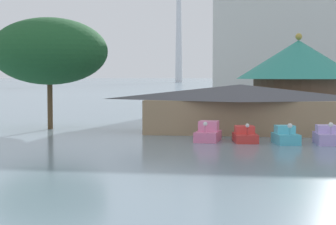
# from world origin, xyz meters

# --- Properties ---
(pedal_boat_pink) EXTENTS (1.88, 3.09, 1.54)m
(pedal_boat_pink) POSITION_xyz_m (6.79, 29.61, 0.58)
(pedal_boat_pink) COLOR pink
(pedal_boat_pink) RESTS_ON ground
(pedal_boat_red) EXTENTS (2.03, 3.12, 1.45)m
(pedal_boat_red) POSITION_xyz_m (9.52, 29.44, 0.46)
(pedal_boat_red) COLOR red
(pedal_boat_red) RESTS_ON ground
(pedal_boat_cyan) EXTENTS (2.07, 2.78, 1.55)m
(pedal_boat_cyan) POSITION_xyz_m (12.42, 28.63, 0.53)
(pedal_boat_cyan) COLOR #4CB7CC
(pedal_boat_cyan) RESTS_ON ground
(pedal_boat_lavender) EXTENTS (1.85, 3.07, 1.65)m
(pedal_boat_lavender) POSITION_xyz_m (15.34, 28.98, 0.54)
(pedal_boat_lavender) COLOR #B299D8
(pedal_boat_lavender) RESTS_ON ground
(boathouse) EXTENTS (16.99, 6.68, 4.12)m
(boathouse) POSITION_xyz_m (8.96, 36.04, 2.16)
(boathouse) COLOR #9E7F5B
(boathouse) RESTS_ON ground
(green_roof_pavilion) EXTENTS (12.61, 12.61, 9.18)m
(green_roof_pavilion) POSITION_xyz_m (14.51, 47.65, 4.93)
(green_roof_pavilion) COLOR brown
(green_roof_pavilion) RESTS_ON ground
(shoreline_tree_tall_left) EXTENTS (10.53, 10.53, 10.08)m
(shoreline_tree_tall_left) POSITION_xyz_m (-8.21, 37.13, 7.05)
(shoreline_tree_tall_left) COLOR brown
(shoreline_tree_tall_left) RESTS_ON ground
(background_building_block) EXTENTS (34.22, 18.71, 24.45)m
(background_building_block) POSITION_xyz_m (20.85, 79.08, 12.25)
(background_building_block) COLOR silver
(background_building_block) RESTS_ON ground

